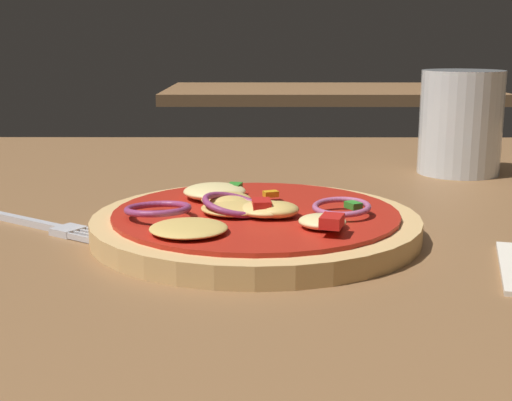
# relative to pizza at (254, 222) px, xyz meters

# --- Properties ---
(dining_table) EXTENTS (1.47, 0.94, 0.03)m
(dining_table) POSITION_rel_pizza_xyz_m (-0.05, 0.02, -0.02)
(dining_table) COLOR brown
(dining_table) RESTS_ON ground
(pizza) EXTENTS (0.22, 0.22, 0.03)m
(pizza) POSITION_rel_pizza_xyz_m (0.00, 0.00, 0.00)
(pizza) COLOR tan
(pizza) RESTS_ON dining_table
(fork) EXTENTS (0.16, 0.11, 0.00)m
(fork) POSITION_rel_pizza_xyz_m (-0.16, 0.03, -0.01)
(fork) COLOR silver
(fork) RESTS_ON dining_table
(beer_glass) EXTENTS (0.08, 0.08, 0.10)m
(beer_glass) POSITION_rel_pizza_xyz_m (0.20, 0.23, 0.04)
(beer_glass) COLOR silver
(beer_glass) RESTS_ON dining_table
(background_table) EXTENTS (0.85, 0.47, 0.03)m
(background_table) POSITION_rel_pizza_xyz_m (0.18, 1.46, -0.02)
(background_table) COLOR brown
(background_table) RESTS_ON ground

